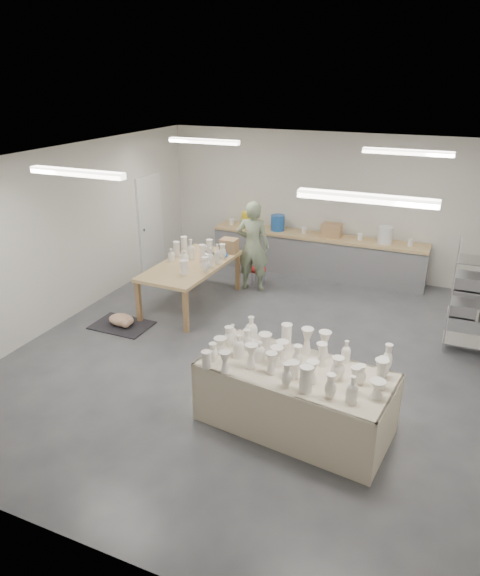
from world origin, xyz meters
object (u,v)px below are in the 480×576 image
at_px(work_table, 197,262).
at_px(potter, 253,246).
at_px(red_stool, 257,270).
at_px(drying_table, 295,394).

relative_size(work_table, potter, 1.22).
bearing_deg(potter, work_table, 48.88).
distance_m(work_table, potter, 1.27).
bearing_deg(potter, red_stool, -97.11).
relative_size(drying_table, red_stool, 6.26).
xyz_separation_m(potter, red_stool, (-0.00, 0.27, -0.61)).
height_order(work_table, red_stool, work_table).
bearing_deg(potter, drying_table, 111.50).
distance_m(potter, red_stool, 0.66).
bearing_deg(drying_table, red_stool, 124.39).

